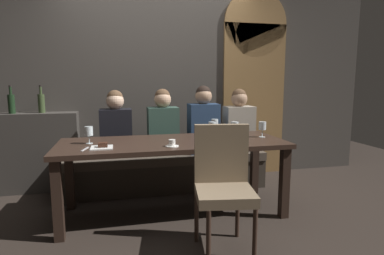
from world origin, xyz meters
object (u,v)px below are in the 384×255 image
object	(u,v)px
banquette_bench	(164,172)
wine_glass_end_right	(215,123)
chair_near_side	(223,179)
wine_glass_end_left	(212,126)
espresso_cup	(172,144)
diner_far_end	(203,121)
wine_bottle_dark_red	(11,103)
dessert_plate	(102,147)
wine_glass_far_right	(235,127)
dining_table	(173,150)
diner_bearded	(163,124)
fork_on_table	(85,149)
wine_glass_far_left	(243,132)
wine_glass_center_front	(262,126)
diner_near_end	(239,122)
wine_bottle_pale_label	(41,103)
diner_redhead	(116,125)
wine_glass_center_back	(89,132)

from	to	relation	value
banquette_bench	wine_glass_end_right	world-z (taller)	wine_glass_end_right
chair_near_side	wine_glass_end_left	size ratio (longest dim) A/B	5.98
espresso_cup	diner_far_end	bearing A→B (deg)	59.64
wine_bottle_dark_red	dessert_plate	distance (m)	1.63
wine_glass_far_right	dining_table	bearing A→B (deg)	-174.25
diner_bearded	wine_glass_far_right	xyz separation A→B (m)	(0.67, -0.65, 0.03)
dessert_plate	fork_on_table	world-z (taller)	dessert_plate
diner_far_end	chair_near_side	bearing A→B (deg)	-98.66
wine_glass_far_left	chair_near_side	bearing A→B (deg)	-127.56
diner_bearded	diner_far_end	distance (m)	0.49
diner_far_end	wine_glass_far_left	world-z (taller)	diner_far_end
banquette_bench	diner_bearded	xyz separation A→B (m)	(-0.00, 0.01, 0.59)
wine_glass_far_right	wine_glass_center_front	world-z (taller)	same
diner_near_end	wine_glass_far_right	distance (m)	0.68
wine_bottle_pale_label	wine_glass_center_front	xyz separation A→B (m)	(2.35, -1.03, -0.22)
diner_redhead	wine_glass_center_front	size ratio (longest dim) A/B	4.72
diner_redhead	diner_near_end	xyz separation A→B (m)	(1.50, -0.03, 0.00)
wine_glass_end_left	wine_glass_far_left	xyz separation A→B (m)	(0.19, -0.38, -0.00)
wine_bottle_dark_red	fork_on_table	size ratio (longest dim) A/B	1.92
dessert_plate	banquette_bench	bearing A→B (deg)	52.93
diner_redhead	dessert_plate	size ratio (longest dim) A/B	4.07
diner_bearded	dining_table	bearing A→B (deg)	-89.92
diner_redhead	wine_glass_end_right	bearing A→B (deg)	-19.45
wine_bottle_pale_label	wine_glass_end_right	world-z (taller)	wine_bottle_pale_label
espresso_cup	wine_bottle_pale_label	bearing A→B (deg)	135.99
banquette_bench	wine_glass_center_front	xyz separation A→B (m)	(0.95, -0.69, 0.62)
wine_bottle_dark_red	wine_glass_center_back	xyz separation A→B (m)	(0.92, -0.96, -0.22)
wine_glass_center_front	fork_on_table	bearing A→B (deg)	-173.02
diner_redhead	wine_glass_center_back	xyz separation A→B (m)	(-0.25, -0.66, 0.04)
banquette_bench	wine_glass_end_right	size ratio (longest dim) A/B	15.24
diner_far_end	wine_glass_center_front	xyz separation A→B (m)	(0.46, -0.66, 0.02)
diner_bearded	diner_near_end	size ratio (longest dim) A/B	1.01
diner_redhead	diner_near_end	size ratio (longest dim) A/B	0.99
diner_redhead	wine_glass_end_left	size ratio (longest dim) A/B	4.72
dessert_plate	diner_bearded	bearing A→B (deg)	53.37
diner_bearded	wine_glass_far_right	world-z (taller)	diner_bearded
chair_near_side	wine_bottle_pale_label	distance (m)	2.49
dining_table	diner_bearded	world-z (taller)	diner_bearded
wine_glass_center_front	wine_glass_far_right	bearing A→B (deg)	168.68
espresso_cup	fork_on_table	xyz separation A→B (m)	(-0.76, 0.05, -0.02)
diner_redhead	wine_bottle_dark_red	distance (m)	1.23
diner_near_end	banquette_bench	bearing A→B (deg)	179.17
dessert_plate	wine_glass_far_right	bearing A→B (deg)	10.57
wine_glass_far_left	espresso_cup	xyz separation A→B (m)	(-0.68, 0.01, -0.09)
diner_redhead	diner_near_end	world-z (taller)	diner_near_end
dining_table	diner_redhead	distance (m)	0.92
diner_redhead	wine_glass_center_front	xyz separation A→B (m)	(1.50, -0.71, 0.04)
wine_bottle_pale_label	wine_bottle_dark_red	bearing A→B (deg)	-175.35
wine_glass_end_left	wine_glass_far_right	size ratio (longest dim) A/B	1.00
diner_near_end	wine_bottle_pale_label	world-z (taller)	wine_bottle_pale_label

